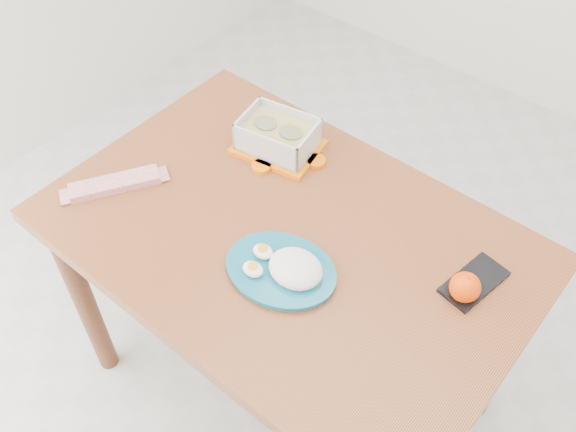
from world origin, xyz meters
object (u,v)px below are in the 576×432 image
Objects in this scene: dining_table at (288,261)px; rice_plate at (285,268)px; orange_fruit at (465,287)px; smartphone at (474,282)px; food_container at (278,136)px.

rice_plate reaches higher than dining_table.
orange_fruit reaches higher than dining_table.
orange_fruit is 0.06m from smartphone.
rice_plate is at bearing -58.05° from food_container.
dining_table is at bearing -150.38° from smartphone.
food_container is 3.59× the size of orange_fruit.
rice_plate is at bearing -52.89° from dining_table.
food_container is 1.53× the size of smartphone.
food_container is 0.62m from smartphone.
rice_plate is 1.87× the size of smartphone.
orange_fruit is 0.39m from rice_plate.
dining_table is 16.87× the size of orange_fruit.
dining_table is at bearing -166.31° from orange_fruit.
dining_table is 3.84× the size of rice_plate.
food_container reaches higher than rice_plate.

